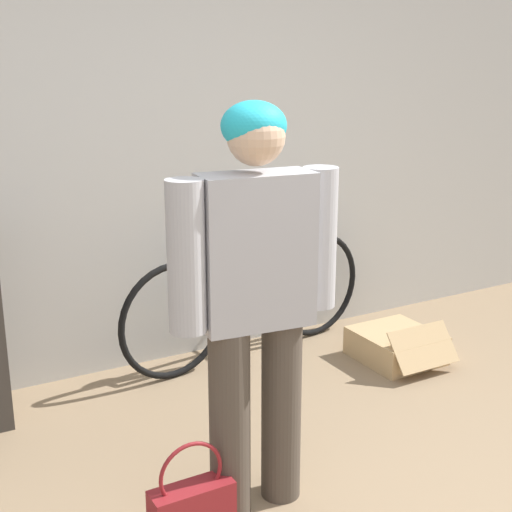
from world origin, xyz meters
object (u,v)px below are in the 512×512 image
at_px(person, 256,290).
at_px(handbag, 192,506).
at_px(bicycle, 250,298).
at_px(cardboard_box, 397,345).

distance_m(person, handbag, 0.87).
bearing_deg(bicycle, person, -125.63).
xyz_separation_m(person, cardboard_box, (1.45, 0.83, -0.84)).
relative_size(bicycle, handbag, 4.42).
bearing_deg(person, handbag, -162.20).
bearing_deg(handbag, person, 11.15).
bearing_deg(handbag, bicycle, 53.66).
relative_size(bicycle, cardboard_box, 3.16).
distance_m(person, cardboard_box, 1.87).
bearing_deg(person, bicycle, 68.59).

